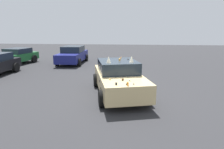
% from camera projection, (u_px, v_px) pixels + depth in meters
% --- Properties ---
extents(ground_plane, '(60.00, 60.00, 0.00)m').
position_uv_depth(ground_plane, '(119.00, 94.00, 8.78)').
color(ground_plane, '#2D2D30').
extents(art_car_decorated, '(4.69, 2.86, 1.77)m').
position_uv_depth(art_car_decorated, '(118.00, 78.00, 8.66)').
color(art_car_decorated, '#D8BC7F').
rests_on(art_car_decorated, ground).
extents(parked_sedan_near_right, '(4.46, 2.10, 1.47)m').
position_uv_depth(parked_sedan_near_right, '(73.00, 55.00, 16.70)').
color(parked_sedan_near_right, navy).
rests_on(parked_sedan_near_right, ground).
extents(parked_sedan_far_right, '(4.21, 2.58, 1.31)m').
position_uv_depth(parked_sedan_far_right, '(15.00, 56.00, 16.22)').
color(parked_sedan_far_right, '#1E602D').
rests_on(parked_sedan_far_right, ground).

